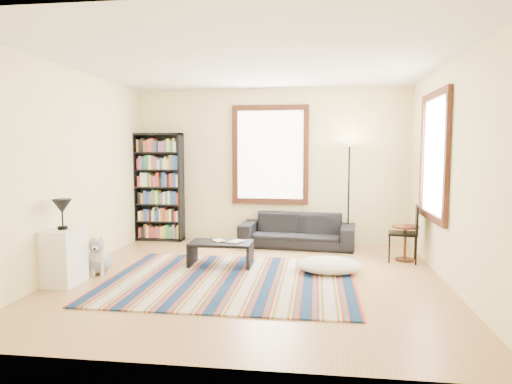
# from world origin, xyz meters

# --- Properties ---
(floor) EXTENTS (5.00, 5.00, 0.10)m
(floor) POSITION_xyz_m (0.00, 0.00, -0.05)
(floor) COLOR #B37D52
(floor) RESTS_ON ground
(ceiling) EXTENTS (5.00, 5.00, 0.10)m
(ceiling) POSITION_xyz_m (0.00, 0.00, 2.85)
(ceiling) COLOR white
(ceiling) RESTS_ON floor
(wall_back) EXTENTS (5.00, 0.10, 2.80)m
(wall_back) POSITION_xyz_m (0.00, 2.55, 1.40)
(wall_back) COLOR #FFE5AB
(wall_back) RESTS_ON floor
(wall_front) EXTENTS (5.00, 0.10, 2.80)m
(wall_front) POSITION_xyz_m (0.00, -2.55, 1.40)
(wall_front) COLOR #FFE5AB
(wall_front) RESTS_ON floor
(wall_left) EXTENTS (0.10, 5.00, 2.80)m
(wall_left) POSITION_xyz_m (-2.55, 0.00, 1.40)
(wall_left) COLOR #FFE5AB
(wall_left) RESTS_ON floor
(wall_right) EXTENTS (0.10, 5.00, 2.80)m
(wall_right) POSITION_xyz_m (2.55, 0.00, 1.40)
(wall_right) COLOR #FFE5AB
(wall_right) RESTS_ON floor
(window_back) EXTENTS (1.20, 0.06, 1.60)m
(window_back) POSITION_xyz_m (0.00, 2.47, 1.60)
(window_back) COLOR white
(window_back) RESTS_ON wall_back
(window_right) EXTENTS (0.06, 1.20, 1.60)m
(window_right) POSITION_xyz_m (2.47, 0.80, 1.60)
(window_right) COLOR white
(window_right) RESTS_ON wall_right
(rug) EXTENTS (3.17, 2.54, 0.02)m
(rug) POSITION_xyz_m (-0.24, -0.15, 0.01)
(rug) COLOR #0E2446
(rug) RESTS_ON floor
(sofa) EXTENTS (2.04, 0.96, 0.58)m
(sofa) POSITION_xyz_m (0.52, 2.05, 0.29)
(sofa) COLOR black
(sofa) RESTS_ON floor
(bookshelf) EXTENTS (0.90, 0.30, 2.00)m
(bookshelf) POSITION_xyz_m (-2.07, 2.32, 1.00)
(bookshelf) COLOR black
(bookshelf) RESTS_ON floor
(coffee_table) EXTENTS (0.90, 0.51, 0.36)m
(coffee_table) POSITION_xyz_m (-0.52, 0.56, 0.18)
(coffee_table) COLOR black
(coffee_table) RESTS_ON floor
(book_a) EXTENTS (0.25, 0.23, 0.02)m
(book_a) POSITION_xyz_m (-0.62, 0.56, 0.37)
(book_a) COLOR beige
(book_a) RESTS_ON coffee_table
(book_b) EXTENTS (0.27, 0.29, 0.02)m
(book_b) POSITION_xyz_m (-0.37, 0.61, 0.37)
(book_b) COLOR beige
(book_b) RESTS_ON coffee_table
(floor_cushion) EXTENTS (0.98, 0.80, 0.22)m
(floor_cushion) POSITION_xyz_m (1.03, 0.38, 0.11)
(floor_cushion) COLOR beige
(floor_cushion) RESTS_ON floor
(floor_lamp) EXTENTS (0.39, 0.39, 1.86)m
(floor_lamp) POSITION_xyz_m (1.40, 2.15, 0.93)
(floor_lamp) COLOR black
(floor_lamp) RESTS_ON floor
(side_table) EXTENTS (0.49, 0.49, 0.54)m
(side_table) POSITION_xyz_m (2.20, 1.27, 0.27)
(side_table) COLOR #431D10
(side_table) RESTS_ON floor
(folding_chair) EXTENTS (0.48, 0.46, 0.86)m
(folding_chair) POSITION_xyz_m (2.15, 1.21, 0.43)
(folding_chair) COLOR black
(folding_chair) RESTS_ON floor
(white_cabinet) EXTENTS (0.39, 0.51, 0.70)m
(white_cabinet) POSITION_xyz_m (-2.30, -0.57, 0.35)
(white_cabinet) COLOR white
(white_cabinet) RESTS_ON floor
(table_lamp) EXTENTS (0.28, 0.28, 0.38)m
(table_lamp) POSITION_xyz_m (-2.30, -0.57, 0.89)
(table_lamp) COLOR black
(table_lamp) RESTS_ON white_cabinet
(dog) EXTENTS (0.51, 0.60, 0.52)m
(dog) POSITION_xyz_m (-2.11, -0.02, 0.26)
(dog) COLOR #ADADAD
(dog) RESTS_ON floor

